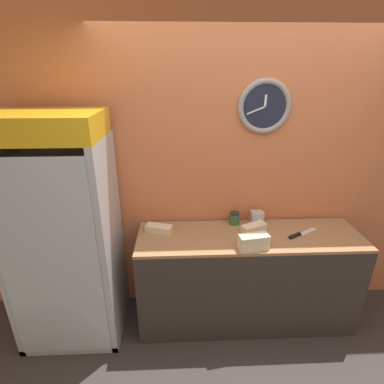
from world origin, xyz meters
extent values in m
cube|color=#D17547|center=(0.00, 1.15, 1.35)|extent=(5.20, 0.06, 2.70)
torus|color=gray|center=(0.11, 1.11, 1.90)|extent=(0.43, 0.05, 0.43)
cylinder|color=#1E2338|center=(0.11, 1.11, 1.90)|extent=(0.36, 0.01, 0.36)
cube|color=white|center=(0.11, 1.10, 1.95)|extent=(0.02, 0.01, 0.09)
cube|color=white|center=(0.04, 1.10, 1.88)|extent=(0.14, 0.01, 0.07)
cube|color=#332D28|center=(0.00, 0.83, 0.43)|extent=(1.89, 0.55, 0.86)
cube|color=#9E754C|center=(0.00, 0.83, 0.87)|extent=(1.89, 0.55, 0.02)
cube|color=#B2B7BC|center=(-1.52, 1.08, 0.87)|extent=(0.80, 0.04, 1.74)
cube|color=#B2B7BC|center=(-1.89, 0.78, 0.87)|extent=(0.05, 0.63, 1.74)
cube|color=#B2B7BC|center=(-1.14, 0.78, 0.87)|extent=(0.05, 0.63, 1.74)
cube|color=#B2B7BC|center=(-1.52, 0.78, 0.03)|extent=(0.80, 0.63, 0.05)
cube|color=white|center=(-1.52, 1.05, 0.87)|extent=(0.70, 0.02, 1.64)
cube|color=silver|center=(-1.52, 0.46, 0.87)|extent=(0.70, 0.01, 1.64)
cube|color=gold|center=(-1.52, 0.75, 1.83)|extent=(0.80, 0.57, 0.18)
cube|color=silver|center=(-1.52, 0.76, 0.41)|extent=(0.68, 0.51, 0.01)
cube|color=silver|center=(-1.52, 0.76, 0.72)|extent=(0.68, 0.51, 0.01)
cube|color=silver|center=(-1.52, 0.76, 1.04)|extent=(0.68, 0.51, 0.01)
cube|color=silver|center=(-1.52, 0.76, 1.35)|extent=(0.68, 0.51, 0.01)
cylinder|color=#72337F|center=(-1.32, 0.55, 1.41)|extent=(0.06, 0.06, 0.12)
cylinder|color=#72337F|center=(-1.32, 0.55, 1.50)|extent=(0.03, 0.03, 0.05)
cylinder|color=#B2231E|center=(-1.28, 0.55, 0.50)|extent=(0.07, 0.07, 0.16)
cylinder|color=#B2231E|center=(-1.28, 0.55, 0.62)|extent=(0.03, 0.03, 0.07)
cylinder|color=navy|center=(-1.36, 0.55, 0.82)|extent=(0.07, 0.07, 0.18)
cylinder|color=navy|center=(-1.36, 0.55, 0.95)|extent=(0.03, 0.03, 0.08)
cylinder|color=gold|center=(-1.47, 0.55, 1.12)|extent=(0.06, 0.06, 0.16)
cylinder|color=gold|center=(-1.47, 0.55, 1.24)|extent=(0.03, 0.03, 0.07)
cylinder|color=#2D6B38|center=(-1.54, 0.56, 0.82)|extent=(0.08, 0.08, 0.18)
cylinder|color=#2D6B38|center=(-1.54, 0.56, 0.95)|extent=(0.03, 0.03, 0.08)
cylinder|color=#5B2D19|center=(-1.63, 0.56, 1.42)|extent=(0.08, 0.08, 0.14)
cylinder|color=#5B2D19|center=(-1.63, 0.56, 1.52)|extent=(0.03, 0.03, 0.06)
cube|color=beige|center=(-0.02, 0.62, 0.92)|extent=(0.25, 0.14, 0.06)
cube|color=beige|center=(-0.02, 0.62, 0.97)|extent=(0.24, 0.13, 0.06)
cube|color=beige|center=(0.05, 0.90, 0.92)|extent=(0.24, 0.18, 0.06)
cube|color=beige|center=(-0.77, 0.92, 0.92)|extent=(0.24, 0.16, 0.06)
cube|color=silver|center=(0.51, 0.86, 0.89)|extent=(0.19, 0.14, 0.00)
cube|color=black|center=(0.37, 0.78, 0.90)|extent=(0.12, 0.09, 0.02)
cylinder|color=#336B38|center=(-0.10, 1.03, 0.94)|extent=(0.09, 0.09, 0.10)
cylinder|color=#262628|center=(-0.10, 1.03, 0.99)|extent=(0.08, 0.08, 0.01)
cube|color=#B7B2AD|center=(0.10, 1.02, 0.95)|extent=(0.11, 0.09, 0.12)
camera|label=1|loc=(-0.58, -1.34, 2.19)|focal=28.00mm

